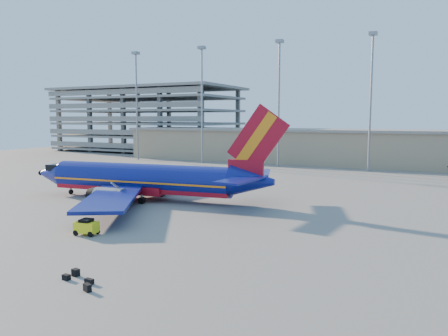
# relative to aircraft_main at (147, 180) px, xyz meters

# --- Properties ---
(ground) EXTENTS (220.00, 220.00, 0.00)m
(ground) POSITION_rel_aircraft_main_xyz_m (7.36, 0.85, -2.76)
(ground) COLOR slate
(ground) RESTS_ON ground
(terminal_building) EXTENTS (122.00, 16.00, 8.50)m
(terminal_building) POSITION_rel_aircraft_main_xyz_m (17.36, 58.85, 1.55)
(terminal_building) COLOR gray
(terminal_building) RESTS_ON ground
(parking_garage) EXTENTS (62.00, 32.00, 21.40)m
(parking_garage) POSITION_rel_aircraft_main_xyz_m (-54.64, 74.90, 8.97)
(parking_garage) COLOR slate
(parking_garage) RESTS_ON ground
(light_mast_row) EXTENTS (101.60, 1.60, 28.65)m
(light_mast_row) POSITION_rel_aircraft_main_xyz_m (12.36, 46.85, 14.79)
(light_mast_row) COLOR gray
(light_mast_row) RESTS_ON ground
(aircraft_main) EXTENTS (38.14, 36.52, 12.93)m
(aircraft_main) POSITION_rel_aircraft_main_xyz_m (0.00, 0.00, 0.00)
(aircraft_main) COLOR navy
(aircraft_main) RESTS_ON ground
(baggage_tug) EXTENTS (2.34, 1.61, 1.56)m
(baggage_tug) POSITION_rel_aircraft_main_xyz_m (5.72, -17.57, -1.95)
(baggage_tug) COLOR yellow
(baggage_tug) RESTS_ON ground
(luggage_pile) EXTENTS (3.37, 2.21, 0.52)m
(luggage_pile) POSITION_rel_aircraft_main_xyz_m (14.15, -27.04, -2.54)
(luggage_pile) COLOR black
(luggage_pile) RESTS_ON ground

